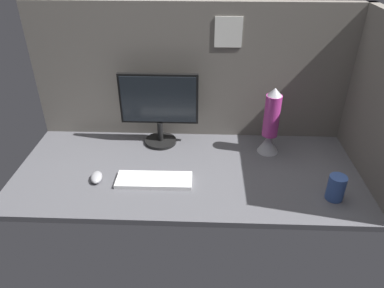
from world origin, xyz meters
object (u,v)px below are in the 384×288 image
at_px(mug_ceramic_blue, 336,188).
at_px(lava_lamp, 270,126).
at_px(mouse, 96,177).
at_px(monitor, 159,106).
at_px(keyboard, 154,180).

xyz_separation_m(mug_ceramic_blue, lava_lamp, (-0.25, 0.39, 0.10)).
height_order(mouse, lava_lamp, lava_lamp).
relative_size(monitor, mouse, 4.49).
relative_size(keyboard, lava_lamp, 0.98).
xyz_separation_m(monitor, keyboard, (0.01, -0.38, -0.22)).
relative_size(monitor, lava_lamp, 1.14).
relative_size(monitor, keyboard, 1.17).
height_order(monitor, mug_ceramic_blue, monitor).
bearing_deg(lava_lamp, mouse, -161.13).
relative_size(keyboard, mouse, 3.85).
distance_m(mouse, mug_ceramic_blue, 1.13).
bearing_deg(monitor, lava_lamp, -7.27).
distance_m(keyboard, mug_ceramic_blue, 0.85).
bearing_deg(mug_ceramic_blue, monitor, 151.11).
distance_m(keyboard, mouse, 0.29).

